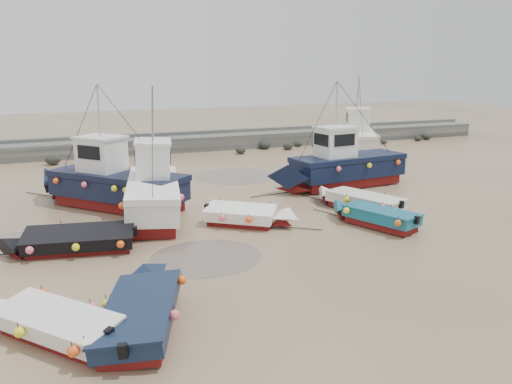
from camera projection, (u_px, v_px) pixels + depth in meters
ground at (264, 235)px, 21.74m from camera, size 120.00×120.00×0.00m
seawall at (172, 144)px, 41.61m from camera, size 60.00×4.92×1.50m
puddle_a at (206, 257)px, 19.24m from camera, size 4.43×4.43×0.01m
puddle_b at (343, 200)px, 27.16m from camera, size 3.79×3.79×0.01m
puddle_c at (9, 241)px, 20.96m from camera, size 4.56×4.56×0.01m
puddle_d at (236, 176)px, 32.88m from camera, size 5.47×5.47×0.01m
dinghy_0 at (50, 318)px, 13.60m from camera, size 4.55×4.83×1.43m
dinghy_1 at (144, 306)px, 14.28m from camera, size 3.30×6.52×1.43m
dinghy_2 at (374, 214)px, 22.86m from camera, size 3.12×5.32×1.43m
dinghy_4 at (70, 238)px, 19.75m from camera, size 6.57×2.57×1.43m
dinghy_5 at (248, 213)px, 22.90m from camera, size 4.86×3.62×1.43m
dinghy_6 at (359, 199)px, 25.36m from camera, size 3.52×5.85×1.43m
cabin_boat_0 at (108, 181)px, 25.69m from camera, size 8.27×8.25×6.22m
cabin_boat_1 at (152, 188)px, 24.25m from camera, size 3.63×9.94×6.22m
cabin_boat_2 at (340, 165)px, 29.72m from camera, size 10.12×3.42×6.22m
cabin_boat_3 at (358, 136)px, 40.71m from camera, size 5.27×8.78×6.22m
person at (111, 203)px, 26.58m from camera, size 0.72×0.62×1.67m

